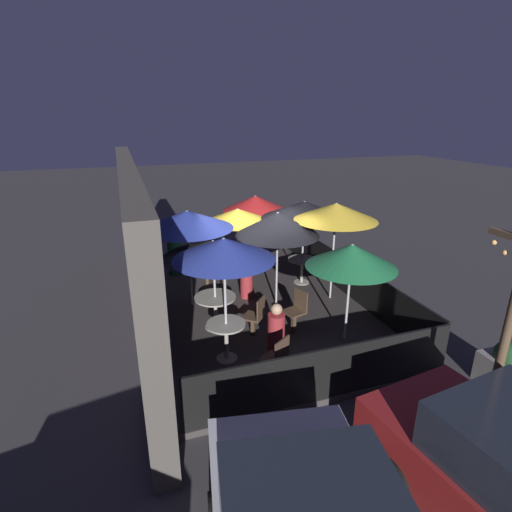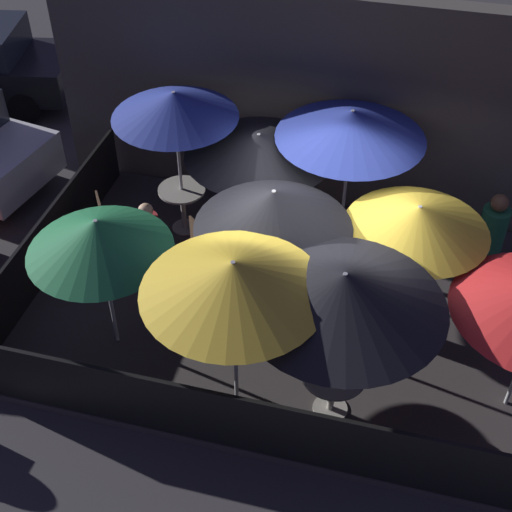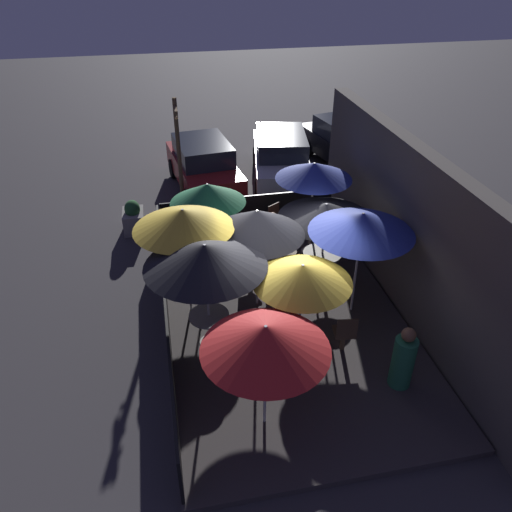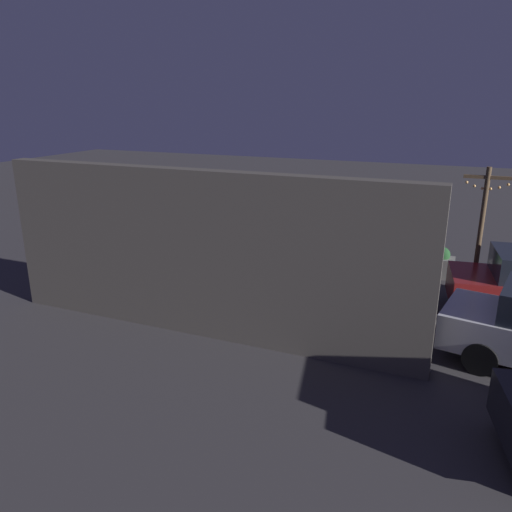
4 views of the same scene
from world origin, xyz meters
The scene contains 23 objects.
ground_plane centered at (0.00, 0.00, 0.00)m, with size 60.00×60.00×0.00m, color #383538.
patio_deck centered at (0.00, 0.00, 0.06)m, with size 8.00×4.99×0.12m.
building_wall centered at (0.00, 2.72, 1.80)m, with size 9.60×0.36×3.60m.
fence_front centered at (0.00, -2.45, 0.59)m, with size 7.80×0.05×0.95m.
fence_side_left centered at (-3.95, 0.00, 0.59)m, with size 0.05×4.79×0.95m.
patio_umbrella_0 centered at (-2.34, 1.29, 2.36)m, with size 1.83×1.83×2.44m.
patio_umbrella_1 centered at (-1.09, 1.20, 1.95)m, with size 2.13×2.13×2.01m.
patio_umbrella_2 centered at (0.57, -1.64, 2.20)m, with size 2.28×2.28×2.31m.
patio_umbrella_4 centered at (1.23, 0.00, 2.02)m, with size 1.81×1.81×2.09m.
patio_umbrella_5 centered at (0.15, 1.51, 2.29)m, with size 2.12×2.12×2.39m.
patio_umbrella_6 centered at (-0.55, -1.93, 2.37)m, with size 2.02×2.02×2.47m.
patio_umbrella_7 centered at (-2.44, -1.24, 1.98)m, with size 1.79×1.79×2.09m.
patio_umbrella_8 centered at (-0.47, -0.47, 2.18)m, with size 1.96×1.96×2.34m.
dining_table_0 centered at (-2.34, 1.29, 0.72)m, with size 0.74×0.74×0.77m.
dining_table_1 centered at (-1.09, 1.20, 0.71)m, with size 0.90×0.90×0.74m.
dining_table_2 centered at (0.57, -1.64, 0.67)m, with size 0.79×0.79×0.70m.
patio_chair_0 centered at (-1.72, 0.49, 0.61)m, with size 0.56×0.56×0.90m.
patio_chair_1 centered at (1.35, 0.88, 0.61)m, with size 0.45×0.45×0.90m.
patio_chair_2 centered at (-1.83, -0.39, 0.65)m, with size 0.50×0.50×0.96m.
patio_chair_3 centered at (-3.31, 0.65, 0.61)m, with size 0.55×0.55×0.90m.
patron_0 centered at (2.35, 1.60, 0.70)m, with size 0.56×0.56×1.30m.
patron_1 centered at (-2.54, 0.36, 0.62)m, with size 0.35×0.35×1.12m.
patron_2 centered at (0.17, 0.10, 0.67)m, with size 0.39×0.39×1.18m.
Camera 2 is at (1.02, -7.06, 7.44)m, focal length 50.00 mm.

